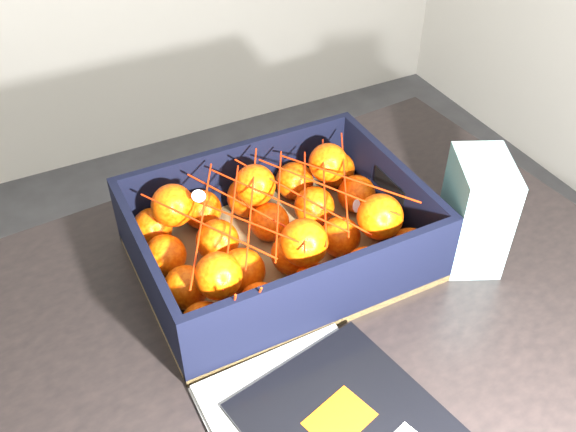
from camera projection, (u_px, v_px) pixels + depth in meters
name	position (u px, v px, depth m)	size (l,w,h in m)	color
table	(263.00, 390.00, 0.91)	(1.26, 0.89, 0.75)	black
produce_crate	(279.00, 241.00, 0.95)	(0.41, 0.31, 0.12)	olive
clementine_heap	(280.00, 232.00, 0.94)	(0.39, 0.29, 0.12)	#EE4805
mesh_net	(276.00, 207.00, 0.90)	(0.34, 0.27, 0.09)	red
retail_carton	(476.00, 211.00, 0.93)	(0.08, 0.11, 0.17)	white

